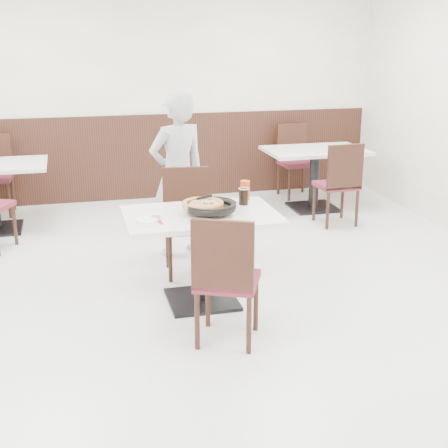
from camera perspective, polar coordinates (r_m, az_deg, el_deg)
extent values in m
plane|color=#BBBAB6|center=(5.13, -0.95, -7.20)|extent=(7.00, 7.00, 0.00)
cube|color=beige|center=(8.15, -6.80, 12.02)|extent=(6.00, 0.04, 2.80)
cube|color=black|center=(8.25, -6.57, 6.12)|extent=(5.90, 0.03, 1.10)
cylinder|color=black|center=(4.93, -1.65, 1.29)|extent=(0.13, 0.13, 0.04)
cylinder|color=black|center=(4.88, -1.23, 1.43)|extent=(0.43, 0.43, 0.01)
cylinder|color=#B37536|center=(4.89, -1.96, 1.68)|extent=(0.35, 0.35, 0.02)
cube|color=silver|center=(4.89, -1.44, 2.09)|extent=(0.08, 0.09, 0.00)
cube|color=silver|center=(4.69, -6.79, 0.16)|extent=(0.16, 0.16, 0.00)
cylinder|color=white|center=(4.73, -6.98, 0.37)|extent=(0.19, 0.19, 0.01)
cube|color=silver|center=(4.71, -6.01, 0.44)|extent=(0.06, 0.16, 0.00)
cylinder|color=black|center=(5.14, 1.79, 2.50)|extent=(0.08, 0.08, 0.13)
cylinder|color=red|center=(5.30, 1.94, 3.12)|extent=(0.09, 0.09, 0.16)
imported|color=silver|center=(6.03, -4.27, 4.52)|extent=(0.68, 0.55, 1.60)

